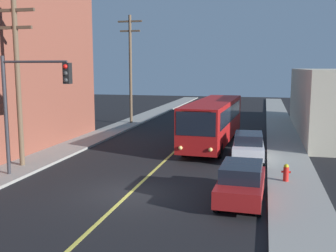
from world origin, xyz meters
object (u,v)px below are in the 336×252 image
Objects in this scene: city_bus at (213,120)px; parked_car_white at (248,146)px; fire_hydrant at (286,172)px; traffic_signal_left_corner at (32,94)px; utility_pole_near at (18,75)px; utility_pole_mid at (130,64)px; parked_car_red at (241,182)px.

city_bus reaches higher than parked_car_white.
traffic_signal_left_corner is at bearing -170.67° from fire_hydrant.
utility_pole_near is 14.94m from fire_hydrant.
utility_pole_near is at bearing 137.25° from traffic_signal_left_corner.
utility_pole_mid is 23.08m from fire_hydrant.
utility_pole_mid reaches higher than parked_car_red.
parked_car_white is 5.27m from fire_hydrant.
parked_car_red is 0.43× the size of utility_pole_mid.
city_bus is 2.74× the size of parked_car_white.
utility_pole_mid is 19.80m from traffic_signal_left_corner.
utility_pole_mid is at bearing 132.98° from parked_car_white.
utility_pole_mid reaches higher than parked_car_white.
parked_car_red is 0.49× the size of utility_pole_near.
parked_car_red is at bearing -13.07° from utility_pole_near.
city_bus is 2.75× the size of parked_car_red.
utility_pole_near is 0.87× the size of utility_pole_mid.
parked_car_white is 0.49× the size of utility_pole_near.
parked_car_red is (2.69, -11.99, -0.98)m from city_bus.
utility_pole_near is 1.51× the size of traffic_signal_left_corner.
parked_car_red is at bearing -89.76° from parked_car_white.
traffic_signal_left_corner is 12.97m from fire_hydrant.
parked_car_white is at bearing 33.84° from traffic_signal_left_corner.
utility_pole_mid is 1.73× the size of traffic_signal_left_corner.
city_bus is 13.65m from utility_pole_near.
parked_car_red and parked_car_white have the same top height.
utility_pole_mid is at bearing 94.78° from traffic_signal_left_corner.
fire_hydrant is (1.96, 3.05, -0.26)m from parked_car_red.
traffic_signal_left_corner is (-7.61, -10.95, 2.49)m from city_bus.
utility_pole_near is (-12.27, 2.85, 4.30)m from parked_car_red.
parked_car_red is 0.74× the size of traffic_signal_left_corner.
parked_car_white is 18.18m from utility_pole_mid.
city_bus is 10.15m from fire_hydrant.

